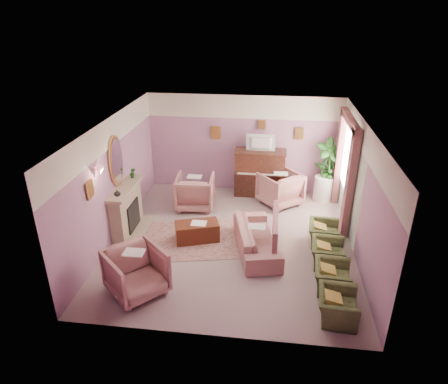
# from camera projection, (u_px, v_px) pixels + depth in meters

# --- Properties ---
(floor) EXTENTS (5.50, 6.00, 0.01)m
(floor) POSITION_uv_depth(u_px,v_px,m) (232.00, 241.00, 9.37)
(floor) COLOR gray
(floor) RESTS_ON ground
(ceiling) EXTENTS (5.50, 6.00, 0.01)m
(ceiling) POSITION_uv_depth(u_px,v_px,m) (233.00, 124.00, 8.19)
(ceiling) COLOR beige
(ceiling) RESTS_ON wall_back
(wall_back) EXTENTS (5.50, 0.02, 2.80)m
(wall_back) POSITION_uv_depth(u_px,v_px,m) (244.00, 144.00, 11.48)
(wall_back) COLOR slate
(wall_back) RESTS_ON floor
(wall_front) EXTENTS (5.50, 0.02, 2.80)m
(wall_front) POSITION_uv_depth(u_px,v_px,m) (212.00, 266.00, 6.08)
(wall_front) COLOR slate
(wall_front) RESTS_ON floor
(wall_left) EXTENTS (0.02, 6.00, 2.80)m
(wall_left) POSITION_uv_depth(u_px,v_px,m) (113.00, 180.00, 9.09)
(wall_left) COLOR slate
(wall_left) RESTS_ON floor
(wall_right) EXTENTS (0.02, 6.00, 2.80)m
(wall_right) POSITION_uv_depth(u_px,v_px,m) (361.00, 193.00, 8.47)
(wall_right) COLOR slate
(wall_right) RESTS_ON floor
(picture_rail_band) EXTENTS (5.50, 0.01, 0.65)m
(picture_rail_band) POSITION_uv_depth(u_px,v_px,m) (244.00, 107.00, 11.01)
(picture_rail_band) COLOR white
(picture_rail_band) RESTS_ON wall_back
(stripe_panel) EXTENTS (0.01, 3.00, 2.15)m
(stripe_panel) POSITION_uv_depth(u_px,v_px,m) (349.00, 183.00, 9.78)
(stripe_panel) COLOR #B3BDAE
(stripe_panel) RESTS_ON wall_right
(fireplace_surround) EXTENTS (0.30, 1.40, 1.10)m
(fireplace_surround) POSITION_uv_depth(u_px,v_px,m) (126.00, 210.00, 9.61)
(fireplace_surround) COLOR tan
(fireplace_surround) RESTS_ON floor
(fireplace_inset) EXTENTS (0.18, 0.72, 0.68)m
(fireplace_inset) POSITION_uv_depth(u_px,v_px,m) (131.00, 215.00, 9.67)
(fireplace_inset) COLOR black
(fireplace_inset) RESTS_ON floor
(fire_ember) EXTENTS (0.06, 0.54, 0.10)m
(fire_ember) POSITION_uv_depth(u_px,v_px,m) (133.00, 222.00, 9.74)
(fire_ember) COLOR orange
(fire_ember) RESTS_ON floor
(mantel_shelf) EXTENTS (0.40, 1.55, 0.07)m
(mantel_shelf) POSITION_uv_depth(u_px,v_px,m) (125.00, 188.00, 9.37)
(mantel_shelf) COLOR tan
(mantel_shelf) RESTS_ON fireplace_surround
(hearth) EXTENTS (0.55, 1.50, 0.02)m
(hearth) POSITION_uv_depth(u_px,v_px,m) (136.00, 229.00, 9.82)
(hearth) COLOR tan
(hearth) RESTS_ON floor
(mirror_frame) EXTENTS (0.04, 0.72, 1.20)m
(mirror_frame) POSITION_uv_depth(u_px,v_px,m) (116.00, 161.00, 9.10)
(mirror_frame) COLOR #C18E43
(mirror_frame) RESTS_ON wall_left
(mirror_glass) EXTENTS (0.01, 0.60, 1.06)m
(mirror_glass) POSITION_uv_depth(u_px,v_px,m) (117.00, 161.00, 9.10)
(mirror_glass) COLOR white
(mirror_glass) RESTS_ON wall_left
(sconce_shade) EXTENTS (0.20, 0.20, 0.16)m
(sconce_shade) POSITION_uv_depth(u_px,v_px,m) (100.00, 171.00, 8.07)
(sconce_shade) COLOR #DD837B
(sconce_shade) RESTS_ON wall_left
(piano) EXTENTS (1.40, 0.60, 1.30)m
(piano) POSITION_uv_depth(u_px,v_px,m) (259.00, 173.00, 11.45)
(piano) COLOR #391B14
(piano) RESTS_ON floor
(piano_keyshelf) EXTENTS (1.30, 0.12, 0.06)m
(piano_keyshelf) POSITION_uv_depth(u_px,v_px,m) (259.00, 176.00, 11.11)
(piano_keyshelf) COLOR #391B14
(piano_keyshelf) RESTS_ON piano
(piano_keys) EXTENTS (1.20, 0.08, 0.02)m
(piano_keys) POSITION_uv_depth(u_px,v_px,m) (259.00, 174.00, 11.09)
(piano_keys) COLOR beige
(piano_keys) RESTS_ON piano
(piano_top) EXTENTS (1.45, 0.65, 0.04)m
(piano_top) POSITION_uv_depth(u_px,v_px,m) (260.00, 151.00, 11.17)
(piano_top) COLOR #391B14
(piano_top) RESTS_ON piano
(television) EXTENTS (0.80, 0.12, 0.48)m
(television) POSITION_uv_depth(u_px,v_px,m) (261.00, 142.00, 11.00)
(television) COLOR black
(television) RESTS_ON piano
(print_back_left) EXTENTS (0.30, 0.03, 0.38)m
(print_back_left) POSITION_uv_depth(u_px,v_px,m) (216.00, 133.00, 11.40)
(print_back_left) COLOR #C18E43
(print_back_left) RESTS_ON wall_back
(print_back_right) EXTENTS (0.26, 0.03, 0.34)m
(print_back_right) POSITION_uv_depth(u_px,v_px,m) (299.00, 134.00, 11.11)
(print_back_right) COLOR #C18E43
(print_back_right) RESTS_ON wall_back
(print_back_mid) EXTENTS (0.22, 0.03, 0.26)m
(print_back_mid) POSITION_uv_depth(u_px,v_px,m) (262.00, 125.00, 11.13)
(print_back_mid) COLOR #C18E43
(print_back_mid) RESTS_ON wall_back
(print_left_wall) EXTENTS (0.03, 0.28, 0.36)m
(print_left_wall) POSITION_uv_depth(u_px,v_px,m) (90.00, 189.00, 7.87)
(print_left_wall) COLOR #C18E43
(print_left_wall) RESTS_ON wall_left
(window_blind) EXTENTS (0.03, 1.40, 1.80)m
(window_blind) POSITION_uv_depth(u_px,v_px,m) (349.00, 155.00, 9.74)
(window_blind) COLOR silver
(window_blind) RESTS_ON wall_right
(curtain_left) EXTENTS (0.16, 0.34, 2.60)m
(curtain_left) POSITION_uv_depth(u_px,v_px,m) (350.00, 185.00, 9.09)
(curtain_left) COLOR #82484E
(curtain_left) RESTS_ON floor
(curtain_right) EXTENTS (0.16, 0.34, 2.60)m
(curtain_right) POSITION_uv_depth(u_px,v_px,m) (339.00, 158.00, 10.75)
(curtain_right) COLOR #82484E
(curtain_right) RESTS_ON floor
(pelmet) EXTENTS (0.16, 2.20, 0.16)m
(pelmet) POSITION_uv_depth(u_px,v_px,m) (350.00, 120.00, 9.39)
(pelmet) COLOR #82484E
(pelmet) RESTS_ON wall_right
(mantel_plant) EXTENTS (0.16, 0.16, 0.28)m
(mantel_plant) POSITION_uv_depth(u_px,v_px,m) (133.00, 173.00, 9.79)
(mantel_plant) COLOR #1D4C1A
(mantel_plant) RESTS_ON mantel_shelf
(mantel_vase) EXTENTS (0.16, 0.16, 0.16)m
(mantel_vase) POSITION_uv_depth(u_px,v_px,m) (117.00, 193.00, 8.87)
(mantel_vase) COLOR white
(mantel_vase) RESTS_ON mantel_shelf
(area_rug) EXTENTS (2.81, 2.27, 0.01)m
(area_rug) POSITION_uv_depth(u_px,v_px,m) (198.00, 239.00, 9.43)
(area_rug) COLOR #996B63
(area_rug) RESTS_ON floor
(coffee_table) EXTENTS (1.11, 0.80, 0.45)m
(coffee_table) POSITION_uv_depth(u_px,v_px,m) (197.00, 232.00, 9.31)
(coffee_table) COLOR #4E2011
(coffee_table) RESTS_ON floor
(table_paper) EXTENTS (0.35, 0.28, 0.01)m
(table_paper) POSITION_uv_depth(u_px,v_px,m) (199.00, 223.00, 9.21)
(table_paper) COLOR white
(table_paper) RESTS_ON coffee_table
(sofa) EXTENTS (0.69, 2.06, 0.83)m
(sofa) POSITION_uv_depth(u_px,v_px,m) (257.00, 233.00, 8.87)
(sofa) COLOR #B07774
(sofa) RESTS_ON floor
(sofa_throw) EXTENTS (0.10, 1.56, 0.57)m
(sofa_throw) POSITION_uv_depth(u_px,v_px,m) (275.00, 227.00, 8.75)
(sofa_throw) COLOR #82484E
(sofa_throw) RESTS_ON sofa
(floral_armchair_left) EXTENTS (0.98, 0.98, 1.02)m
(floral_armchair_left) POSITION_uv_depth(u_px,v_px,m) (195.00, 190.00, 10.73)
(floral_armchair_left) COLOR #B07774
(floral_armchair_left) RESTS_ON floor
(floral_armchair_right) EXTENTS (0.98, 0.98, 1.02)m
(floral_armchair_right) POSITION_uv_depth(u_px,v_px,m) (280.00, 187.00, 10.92)
(floral_armchair_right) COLOR #B07774
(floral_armchair_right) RESTS_ON floor
(floral_armchair_front) EXTENTS (0.98, 0.98, 1.02)m
(floral_armchair_front) POSITION_uv_depth(u_px,v_px,m) (136.00, 270.00, 7.48)
(floral_armchair_front) COLOR #B07774
(floral_armchair_front) RESTS_ON floor
(olive_chair_a) EXTENTS (0.55, 0.79, 0.68)m
(olive_chair_a) POSITION_uv_depth(u_px,v_px,m) (338.00, 302.00, 6.92)
(olive_chair_a) COLOR #49542C
(olive_chair_a) RESTS_ON floor
(olive_chair_b) EXTENTS (0.55, 0.79, 0.68)m
(olive_chair_b) POSITION_uv_depth(u_px,v_px,m) (332.00, 274.00, 7.66)
(olive_chair_b) COLOR #49542C
(olive_chair_b) RESTS_ON floor
(olive_chair_c) EXTENTS (0.55, 0.79, 0.68)m
(olive_chair_c) POSITION_uv_depth(u_px,v_px,m) (328.00, 250.00, 8.40)
(olive_chair_c) COLOR #49542C
(olive_chair_c) RESTS_ON floor
(olive_chair_d) EXTENTS (0.55, 0.79, 0.68)m
(olive_chair_d) POSITION_uv_depth(u_px,v_px,m) (324.00, 230.00, 9.13)
(olive_chair_d) COLOR #49542C
(olive_chair_d) RESTS_ON floor
(side_table) EXTENTS (0.52, 0.52, 0.70)m
(side_table) POSITION_uv_depth(u_px,v_px,m) (323.00, 188.00, 11.22)
(side_table) COLOR white
(side_table) RESTS_ON floor
(side_plant_big) EXTENTS (0.30, 0.30, 0.34)m
(side_plant_big) POSITION_uv_depth(u_px,v_px,m) (325.00, 171.00, 11.00)
(side_plant_big) COLOR #1D4C1A
(side_plant_big) RESTS_ON side_table
(side_plant_small) EXTENTS (0.16, 0.16, 0.28)m
(side_plant_small) POSITION_uv_depth(u_px,v_px,m) (330.00, 174.00, 10.91)
(side_plant_small) COLOR #1D4C1A
(side_plant_small) RESTS_ON side_table
(palm_pot) EXTENTS (0.34, 0.34, 0.34)m
(palm_pot) POSITION_uv_depth(u_px,v_px,m) (325.00, 193.00, 11.37)
(palm_pot) COLOR #A26C4E
(palm_pot) RESTS_ON floor
(palm_plant) EXTENTS (0.76, 0.76, 1.44)m
(palm_plant) POSITION_uv_depth(u_px,v_px,m) (328.00, 164.00, 10.99)
(palm_plant) COLOR #1D4C1A
(palm_plant) RESTS_ON palm_pot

